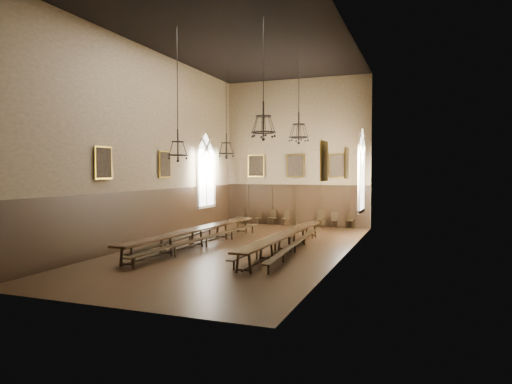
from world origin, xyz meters
The scene contains 33 objects.
floor centered at (0.00, 0.00, -0.01)m, with size 9.00×18.00×0.02m, color black.
ceiling centered at (0.00, 0.00, 9.01)m, with size 9.00×18.00×0.02m, color black.
wall_back centered at (0.00, 9.01, 4.50)m, with size 9.00×0.02×9.00m, color #8A7355.
wall_front centered at (0.00, -9.01, 4.50)m, with size 9.00×0.02×9.00m, color #8A7355.
wall_left centered at (-4.51, 0.00, 4.50)m, with size 0.02×18.00×9.00m, color #8A7355.
wall_right centered at (4.51, 0.00, 4.50)m, with size 0.02×18.00×9.00m, color #8A7355.
wainscot_panelling centered at (0.00, 0.00, 1.25)m, with size 9.00×18.00×2.50m, color black, non-canonical shape.
table_left centered at (-2.04, -0.18, 0.41)m, with size 1.26×10.62×0.83m.
table_right centered at (1.98, 0.02, 0.38)m, with size 0.83×9.80×0.76m.
bench_left_outer centered at (-2.59, 0.19, 0.29)m, with size 0.96×10.23×0.46m.
bench_left_inner centered at (-1.54, -0.20, 0.31)m, with size 0.93×10.78×0.49m.
bench_right_inner centered at (1.52, 0.17, 0.26)m, with size 0.49×9.19×0.41m.
bench_right_outer centered at (2.46, -0.09, 0.26)m, with size 0.84×9.05×0.41m.
chair_0 centered at (-3.55, 8.51, 0.29)m, with size 0.44×0.44×0.97m.
chair_1 centered at (-2.39, 8.59, 0.26)m, with size 0.48×0.48×0.86m.
chair_2 centered at (-1.42, 8.57, 0.29)m, with size 0.50×0.50×0.97m.
chair_3 centered at (-0.51, 8.47, 0.28)m, with size 0.48×0.48×0.94m.
chair_5 centered at (1.61, 8.57, 0.30)m, with size 0.47×0.47×1.00m.
chair_6 centered at (2.49, 8.51, 0.29)m, with size 0.51×0.51×0.95m.
chair_7 centered at (3.39, 8.56, 0.31)m, with size 0.52×0.52×1.03m.
chandelier_back_left centered at (-1.87, 2.66, 4.58)m, with size 0.82×0.82×4.90m.
chandelier_back_right centered at (1.93, 2.40, 5.20)m, with size 0.93×0.93×4.23m.
chandelier_front_left centered at (-1.68, -2.41, 4.36)m, with size 0.82×0.82×5.14m.
chandelier_front_right centered at (1.84, -2.27, 5.07)m, with size 0.92×0.92×4.36m.
portrait_back_0 centered at (-2.60, 8.88, 3.70)m, with size 1.10×0.12×1.40m.
portrait_back_1 centered at (0.00, 8.88, 3.70)m, with size 1.10×0.12×1.40m.
portrait_back_2 centered at (2.60, 8.88, 3.70)m, with size 1.10×0.12×1.40m.
portrait_left_0 centered at (-4.38, 1.00, 3.70)m, with size 0.12×1.00×1.30m.
portrait_left_1 centered at (-4.38, -3.50, 3.70)m, with size 0.12×1.00×1.30m.
portrait_right_0 centered at (4.38, 1.00, 3.70)m, with size 0.12×1.00×1.30m.
portrait_right_1 centered at (4.38, -3.50, 3.70)m, with size 0.12×1.00×1.30m.
window_right centered at (4.43, 5.50, 3.40)m, with size 0.20×2.20×4.60m, color white, non-canonical shape.
window_left centered at (-4.43, 5.50, 3.40)m, with size 0.20×2.20×4.60m, color white, non-canonical shape.
Camera 1 is at (7.48, -18.18, 3.38)m, focal length 32.00 mm.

